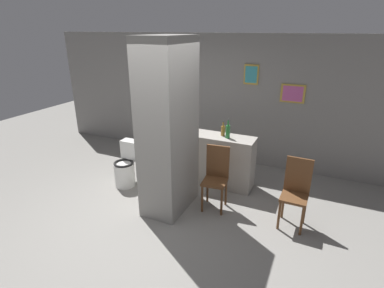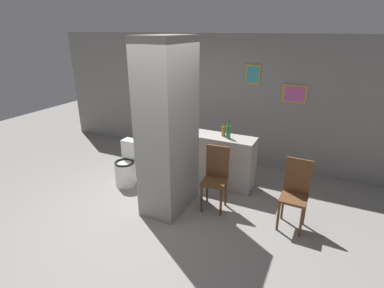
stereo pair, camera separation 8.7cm
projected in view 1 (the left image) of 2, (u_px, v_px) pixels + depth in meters
name	position (u px, v px, depth m)	size (l,w,h in m)	color
ground_plane	(154.00, 220.00, 4.48)	(14.00, 14.00, 0.00)	gray
wall_back	(217.00, 99.00, 6.24)	(8.00, 0.09, 2.60)	gray
pillar_center	(168.00, 129.00, 4.39)	(0.61, 0.94, 2.60)	gray
counter_shelf	(212.00, 159.00, 5.42)	(1.49, 0.44, 0.93)	gray
toilet	(126.00, 167.00, 5.40)	(0.36, 0.52, 0.79)	silver
chair_near_pillar	(216.00, 175.00, 4.64)	(0.40, 0.40, 1.01)	brown
chair_by_doorway	(296.00, 190.00, 4.21)	(0.37, 0.37, 1.01)	brown
bicycle	(172.00, 160.00, 5.72)	(1.56, 0.42, 0.68)	black
bottle_tall	(228.00, 131.00, 5.06)	(0.08, 0.08, 0.34)	#267233
bottle_short	(223.00, 130.00, 5.18)	(0.07, 0.07, 0.27)	olive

